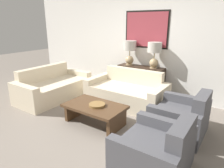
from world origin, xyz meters
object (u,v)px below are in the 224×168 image
(table_lamp_right, at_px, (154,52))
(coffee_table, at_px, (95,110))
(console_table, at_px, (140,81))
(couch_by_side, at_px, (53,88))
(armchair_near_camera, at_px, (156,152))
(couch_by_back_wall, at_px, (127,93))
(decorative_bowl, at_px, (97,105))
(table_lamp_left, at_px, (130,50))
(armchair_near_back_wall, at_px, (181,119))

(table_lamp_right, bearing_deg, coffee_table, -100.79)
(console_table, xyz_separation_m, couch_by_side, (-1.75, -1.44, -0.12))
(couch_by_side, height_order, armchair_near_camera, couch_by_side)
(armchair_near_camera, bearing_deg, table_lamp_right, 114.37)
(armchair_near_camera, bearing_deg, console_table, 120.66)
(table_lamp_right, relative_size, coffee_table, 0.55)
(couch_by_back_wall, distance_m, coffee_table, 1.18)
(coffee_table, bearing_deg, couch_by_back_wall, 89.19)
(coffee_table, bearing_deg, decorative_bowl, -1.77)
(table_lamp_left, height_order, table_lamp_right, same)
(table_lamp_left, relative_size, coffee_table, 0.55)
(console_table, distance_m, decorative_bowl, 1.89)
(couch_by_side, bearing_deg, table_lamp_right, 34.43)
(coffee_table, bearing_deg, armchair_near_back_wall, 21.07)
(decorative_bowl, xyz_separation_m, armchair_near_back_wall, (1.41, 0.57, -0.12))
(table_lamp_right, xyz_separation_m, coffee_table, (-0.36, -1.89, -0.91))
(console_table, xyz_separation_m, table_lamp_left, (-0.34, -0.00, 0.79))
(console_table, height_order, armchair_near_back_wall, armchair_near_back_wall)
(coffee_table, bearing_deg, console_table, 89.49)
(console_table, xyz_separation_m, armchair_near_camera, (1.46, -2.46, -0.12))
(couch_by_back_wall, distance_m, couch_by_side, 1.89)
(table_lamp_right, height_order, decorative_bowl, table_lamp_right)
(couch_by_side, relative_size, armchair_near_back_wall, 1.97)
(armchair_near_back_wall, distance_m, armchair_near_camera, 1.14)
(couch_by_side, height_order, decorative_bowl, couch_by_side)
(table_lamp_right, relative_size, couch_by_back_wall, 0.34)
(console_table, bearing_deg, table_lamp_left, -180.00)
(decorative_bowl, distance_m, armchair_near_back_wall, 1.53)
(armchair_near_back_wall, bearing_deg, decorative_bowl, -158.02)
(console_table, bearing_deg, couch_by_side, -140.65)
(decorative_bowl, distance_m, armchair_near_camera, 1.52)
(couch_by_back_wall, bearing_deg, armchair_near_camera, -50.15)
(couch_by_back_wall, distance_m, armchair_near_back_wall, 1.58)
(couch_by_side, xyz_separation_m, armchair_near_back_wall, (3.21, 0.11, -0.00))
(table_lamp_left, bearing_deg, couch_by_side, -134.44)
(console_table, distance_m, armchair_near_camera, 2.86)
(couch_by_side, bearing_deg, armchair_near_camera, -17.66)
(table_lamp_right, bearing_deg, couch_by_back_wall, -115.75)
(armchair_near_back_wall, bearing_deg, console_table, 137.78)
(coffee_table, distance_m, armchair_near_back_wall, 1.58)
(couch_by_back_wall, xyz_separation_m, couch_by_side, (-1.75, -0.72, 0.00))
(console_table, xyz_separation_m, table_lamp_right, (0.34, -0.00, 0.79))
(couch_by_back_wall, bearing_deg, decorative_bowl, -87.79)
(couch_by_side, xyz_separation_m, decorative_bowl, (1.80, -0.46, 0.12))
(coffee_table, relative_size, armchair_near_camera, 1.22)
(coffee_table, relative_size, armchair_near_back_wall, 1.22)
(table_lamp_left, height_order, armchair_near_back_wall, table_lamp_left)
(table_lamp_right, distance_m, armchair_near_back_wall, 1.95)
(couch_by_back_wall, relative_size, decorative_bowl, 5.99)
(table_lamp_right, distance_m, coffee_table, 2.13)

